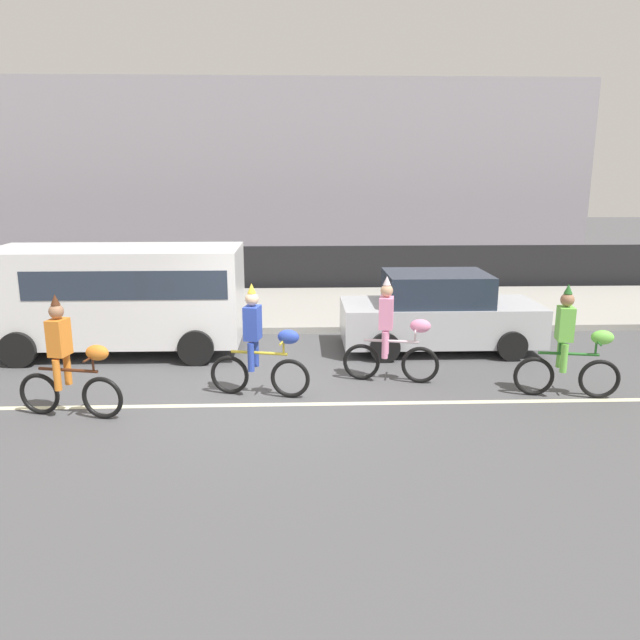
% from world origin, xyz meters
% --- Properties ---
extents(ground_plane, '(80.00, 80.00, 0.00)m').
position_xyz_m(ground_plane, '(0.00, 0.00, 0.00)').
color(ground_plane, '#4C4C4F').
extents(road_centre_line, '(36.00, 0.14, 0.01)m').
position_xyz_m(road_centre_line, '(0.00, -0.50, 0.00)').
color(road_centre_line, beige).
rests_on(road_centre_line, ground).
extents(sidewalk_curb, '(60.00, 5.00, 0.15)m').
position_xyz_m(sidewalk_curb, '(0.00, 6.50, 0.07)').
color(sidewalk_curb, '#9E9B93').
rests_on(sidewalk_curb, ground).
extents(fence_line, '(40.00, 0.08, 1.40)m').
position_xyz_m(fence_line, '(0.00, 9.40, 0.70)').
color(fence_line, black).
rests_on(fence_line, ground).
extents(building_backdrop, '(28.00, 8.00, 7.05)m').
position_xyz_m(building_backdrop, '(-2.11, 18.00, 3.52)').
color(building_backdrop, '#99939E').
rests_on(building_backdrop, ground).
extents(parade_cyclist_orange, '(1.70, 0.55, 1.92)m').
position_xyz_m(parade_cyclist_orange, '(-2.88, -0.87, 0.84)').
color(parade_cyclist_orange, black).
rests_on(parade_cyclist_orange, ground).
extents(parade_cyclist_cobalt, '(1.70, 0.55, 1.92)m').
position_xyz_m(parade_cyclist_cobalt, '(-0.03, -0.06, 0.84)').
color(parade_cyclist_cobalt, black).
rests_on(parade_cyclist_cobalt, ground).
extents(parade_cyclist_pink, '(1.70, 0.55, 1.92)m').
position_xyz_m(parade_cyclist_pink, '(2.28, 0.59, 0.84)').
color(parade_cyclist_pink, black).
rests_on(parade_cyclist_pink, ground).
extents(parade_cyclist_lime, '(1.71, 0.53, 1.92)m').
position_xyz_m(parade_cyclist_lime, '(5.10, -0.30, 0.84)').
color(parade_cyclist_lime, black).
rests_on(parade_cyclist_lime, ground).
extents(parked_van_white, '(5.00, 2.22, 2.18)m').
position_xyz_m(parked_van_white, '(-3.00, 2.70, 1.28)').
color(parked_van_white, white).
rests_on(parked_van_white, ground).
extents(parked_car_silver, '(4.10, 1.92, 1.64)m').
position_xyz_m(parked_car_silver, '(3.57, 2.62, 0.78)').
color(parked_car_silver, '#B7BABF').
rests_on(parked_car_silver, ground).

